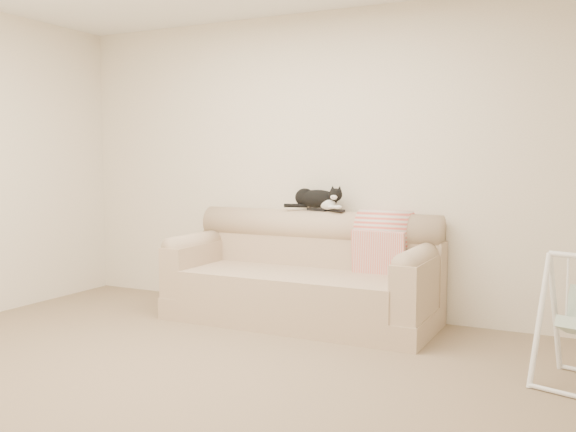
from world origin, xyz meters
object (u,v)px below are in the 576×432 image
object	(u,v)px
remote_a	(317,209)
remote_b	(336,210)
tuxedo_cat	(317,199)
sofa	(304,278)

from	to	relation	value
remote_a	remote_b	xyz separation A→B (m)	(0.18, -0.02, -0.00)
remote_a	remote_b	world-z (taller)	remote_a
remote_b	tuxedo_cat	distance (m)	0.21
remote_a	sofa	bearing A→B (deg)	-91.38
remote_b	tuxedo_cat	xyz separation A→B (m)	(-0.18, 0.02, 0.09)
sofa	remote_b	size ratio (longest dim) A/B	12.54
remote_a	remote_b	size ratio (longest dim) A/B	1.06
remote_a	tuxedo_cat	world-z (taller)	tuxedo_cat
remote_b	sofa	bearing A→B (deg)	-129.65
sofa	tuxedo_cat	xyz separation A→B (m)	(0.01, 0.25, 0.65)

